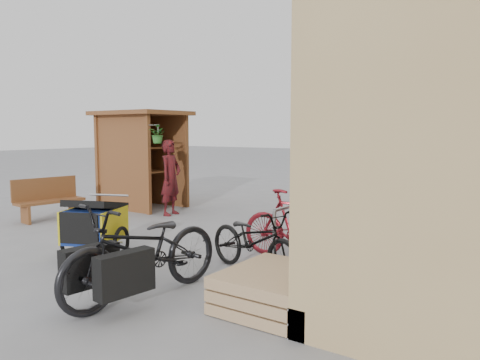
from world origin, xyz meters
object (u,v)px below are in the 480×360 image
Objects in this scene: cargo_bike at (143,251)px; child_trailer at (95,223)px; bench at (48,198)px; bike_0 at (254,241)px; bike_2 at (341,218)px; bike_1 at (296,225)px; bike_5 at (372,206)px; person_kiosk at (171,178)px; bike_4 at (364,206)px; bike_3 at (331,215)px; shopping_carts at (444,184)px; kiosk at (139,146)px; bike_6 at (385,203)px; pallet_stack at (275,289)px; bike_7 at (387,195)px.

child_trailer is at bearing 162.74° from cargo_bike.
bench is 0.86× the size of bike_0.
child_trailer is 4.03m from bike_2.
cargo_bike reaches higher than bike_1.
bench is at bearing 116.06° from bike_5.
person_kiosk is 4.34m from bike_4.
bike_1 is 1.48m from bike_3.
shopping_carts is 0.91× the size of bike_2.
kiosk is 1.57× the size of child_trailer.
person_kiosk is at bearing 136.63° from cargo_bike.
kiosk is 6.01m from bike_1.
bike_4 is at bearing -98.96° from shopping_carts.
child_trailer is 1.06× the size of bike_3.
bench is 0.93× the size of child_trailer.
bench is at bearing -99.85° from kiosk.
bike_1 is (2.64, 1.56, 0.01)m from child_trailer.
bike_5 is (0.02, 1.52, 0.02)m from bike_2.
pallet_stack is at bearing 179.38° from bike_6.
cargo_bike reaches higher than bike_6.
bike_5 is at bearing -5.48° from bike_1.
child_trailer is at bearing 175.72° from pallet_stack.
child_trailer is (2.91, -3.62, -1.04)m from kiosk.
bike_0 is at bearing -96.67° from shopping_carts.
child_trailer is 2.59m from bike_0.
bike_1 is at bearing 81.86° from cargo_bike.
child_trailer is at bearing 140.06° from bike_2.
bike_1 is (5.55, -2.06, -1.03)m from kiosk.
child_trailer is 0.92× the size of person_kiosk.
bike_4 is at bearing 11.08° from bike_0.
pallet_stack is 3.23m from bike_2.
child_trailer is 3.96m from bike_3.
bench is at bearing -134.74° from shopping_carts.
bike_2 is (0.14, 1.35, -0.08)m from bike_1.
cargo_bike is 1.28× the size of bike_1.
bike_0 is at bearing 0.78° from bench.
bench is at bearing 101.18° from bike_3.
kiosk is at bearing 148.34° from pallet_stack.
bike_7 is at bearing -104.86° from shopping_carts.
person_kiosk is 0.95× the size of bike_4.
cargo_bike is 2.53m from bike_1.
person_kiosk is 0.99× the size of bike_1.
cargo_bike is at bearing 156.37° from bike_4.
pallet_stack is 0.69× the size of bike_1.
bike_1 is 2.57m from bike_4.
bike_0 reaches higher than bike_3.
kiosk reaches higher than cargo_bike.
shopping_carts is at bearing -14.35° from bike_3.
bike_1 is at bearing 111.87° from pallet_stack.
bike_5 is at bearing 34.53° from child_trailer.
bike_2 is at bearing 84.86° from cargo_bike.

